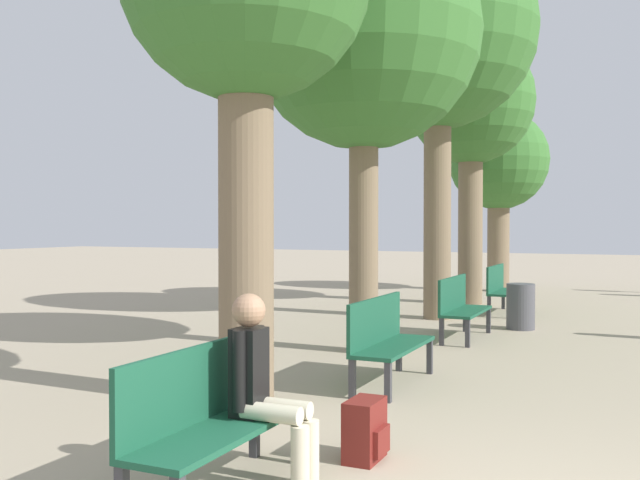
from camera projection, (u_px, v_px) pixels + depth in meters
name	position (u px, v px, depth m)	size (l,w,h in m)	color
bench_row_0	(209.00, 412.00, 4.44)	(0.45, 1.52, 0.91)	#195138
bench_row_1	(385.00, 336.00, 7.46)	(0.45, 1.52, 0.91)	#195138
bench_row_2	(460.00, 304.00, 10.49)	(0.45, 1.52, 0.91)	#195138
bench_row_3	(501.00, 286.00, 13.51)	(0.45, 1.52, 0.91)	#195138
tree_row_1	(364.00, 35.00, 9.32)	(3.07, 3.07, 5.74)	#7A664C
tree_row_2	(438.00, 34.00, 12.63)	(3.51, 3.51, 6.89)	#7A664C
tree_row_3	(471.00, 106.00, 15.07)	(2.68, 2.68, 5.65)	#7A664C
tree_row_4	(499.00, 164.00, 18.01)	(2.50, 2.50, 4.57)	#7A664C
person_seated	(264.00, 383.00, 4.60)	(0.58, 0.33, 1.23)	beige
backpack	(366.00, 430.00, 5.06)	(0.25, 0.36, 0.43)	maroon
trash_bin	(521.00, 306.00, 11.43)	(0.45, 0.45, 0.73)	#4C4C51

